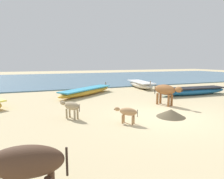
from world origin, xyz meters
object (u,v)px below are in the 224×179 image
(cow_adult_dark, at_px, (22,164))
(calf_near_dun, at_px, (71,106))
(fishing_boat_5, at_px, (193,91))
(cow_second_adult_brown, at_px, (166,91))
(fishing_boat_2, at_px, (140,84))
(fishing_boat_3, at_px, (87,91))
(calf_far_tan, at_px, (127,112))

(cow_adult_dark, xyz_separation_m, calf_near_dun, (1.28, 4.21, -0.22))
(fishing_boat_5, relative_size, cow_second_adult_brown, 3.28)
(fishing_boat_2, bearing_deg, fishing_boat_3, -64.83)
(fishing_boat_2, xyz_separation_m, calf_far_tan, (-4.84, -7.84, 0.11))
(fishing_boat_2, xyz_separation_m, calf_near_dun, (-6.55, -6.59, 0.17))
(fishing_boat_3, distance_m, cow_adult_dark, 9.51)
(cow_second_adult_brown, bearing_deg, calf_far_tan, -75.86)
(calf_near_dun, bearing_deg, cow_adult_dark, 126.78)
(fishing_boat_5, bearing_deg, cow_second_adult_brown, 31.21)
(fishing_boat_2, distance_m, calf_near_dun, 9.29)
(fishing_boat_2, distance_m, fishing_boat_5, 4.39)
(cow_adult_dark, relative_size, calf_far_tan, 2.04)
(cow_second_adult_brown, bearing_deg, calf_near_dun, -101.03)
(fishing_boat_2, distance_m, calf_far_tan, 9.21)
(fishing_boat_3, height_order, calf_near_dun, calf_near_dun)
(cow_adult_dark, bearing_deg, calf_near_dun, -95.44)
(calf_near_dun, bearing_deg, fishing_boat_3, -55.54)
(fishing_boat_3, relative_size, fishing_boat_5, 0.86)
(fishing_boat_5, distance_m, calf_near_dun, 8.47)
(fishing_boat_3, height_order, cow_second_adult_brown, cow_second_adult_brown)
(fishing_boat_3, height_order, cow_adult_dark, cow_adult_dark)
(fishing_boat_2, relative_size, fishing_boat_5, 0.78)
(calf_near_dun, bearing_deg, fishing_boat_2, -81.13)
(calf_far_tan, xyz_separation_m, cow_second_adult_brown, (2.91, 1.86, 0.33))
(fishing_boat_3, height_order, calf_far_tan, fishing_boat_3)
(fishing_boat_3, xyz_separation_m, calf_near_dun, (-1.68, -4.82, 0.22))
(fishing_boat_2, bearing_deg, calf_near_dun, -39.63)
(fishing_boat_3, xyz_separation_m, cow_second_adult_brown, (2.94, -4.22, 0.49))
(fishing_boat_3, distance_m, calf_far_tan, 6.08)
(calf_near_dun, distance_m, cow_second_adult_brown, 4.67)
(fishing_boat_3, relative_size, cow_adult_dark, 2.98)
(fishing_boat_2, distance_m, cow_second_adult_brown, 6.30)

